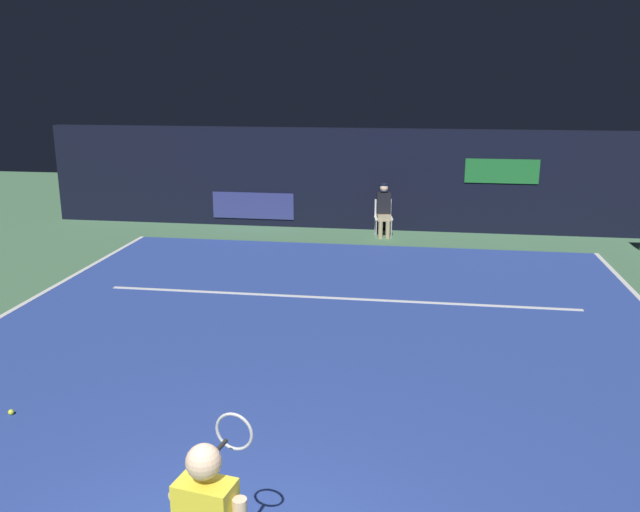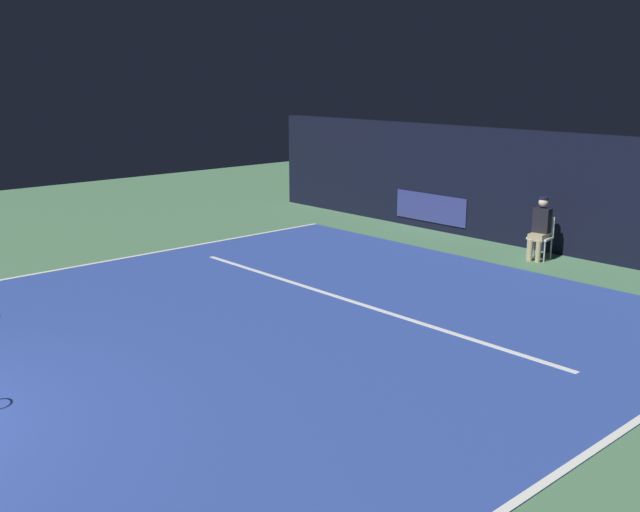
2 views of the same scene
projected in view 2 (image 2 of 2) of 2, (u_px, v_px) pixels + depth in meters
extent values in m
plane|color=#4C7A56|center=(250.00, 330.00, 11.28)|extent=(33.46, 33.46, 0.00)
cube|color=#2D479E|center=(250.00, 330.00, 11.28)|extent=(10.88, 12.35, 0.01)
cube|color=white|center=(573.00, 464.00, 7.40)|extent=(0.10, 12.35, 0.01)
cube|color=white|center=(92.00, 264.00, 15.16)|extent=(0.10, 12.35, 0.01)
cube|color=white|center=(351.00, 301.00, 12.69)|extent=(8.49, 0.10, 0.01)
cube|color=black|center=(542.00, 191.00, 16.21)|extent=(17.00, 0.30, 2.60)
cube|color=navy|center=(431.00, 208.00, 18.43)|extent=(2.20, 0.04, 0.70)
cube|color=white|center=(540.00, 238.00, 15.49)|extent=(0.49, 0.46, 0.04)
cube|color=white|center=(545.00, 226.00, 15.58)|extent=(0.42, 0.09, 0.42)
cylinder|color=#B2B2B7|center=(527.00, 249.00, 15.53)|extent=(0.03, 0.03, 0.46)
cylinder|color=#B2B2B7|center=(544.00, 251.00, 15.30)|extent=(0.03, 0.03, 0.46)
cylinder|color=#B2B2B7|center=(534.00, 246.00, 15.79)|extent=(0.03, 0.03, 0.46)
cylinder|color=#B2B2B7|center=(551.00, 248.00, 15.56)|extent=(0.03, 0.03, 0.46)
cube|color=tan|center=(539.00, 237.00, 15.42)|extent=(0.37, 0.44, 0.14)
cylinder|color=tan|center=(530.00, 250.00, 15.41)|extent=(0.11, 0.11, 0.46)
cylinder|color=tan|center=(538.00, 251.00, 15.30)|extent=(0.11, 0.11, 0.46)
cube|color=black|center=(542.00, 220.00, 15.43)|extent=(0.37, 0.27, 0.52)
sphere|color=beige|center=(543.00, 202.00, 15.34)|extent=(0.20, 0.20, 0.20)
cylinder|color=#141933|center=(544.00, 198.00, 15.32)|extent=(0.19, 0.19, 0.04)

